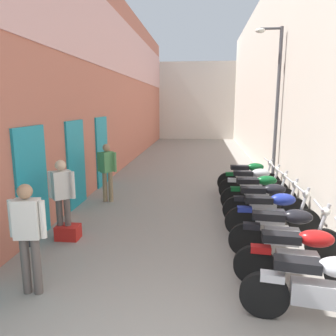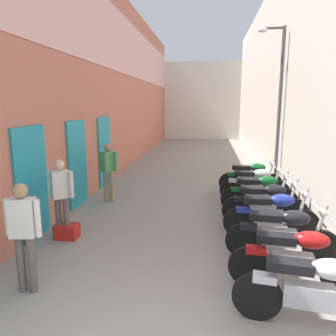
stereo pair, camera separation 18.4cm
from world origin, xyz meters
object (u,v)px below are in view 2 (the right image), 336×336
at_px(motorcycle_second, 297,258).
at_px(motorcycle_seventh, 255,183).
at_px(motorcycle_fifth, 265,202).
at_px(plastic_crate, 67,231).
at_px(street_lamp, 277,98).
at_px(motorcycle_third, 283,233).
at_px(pedestrian_further_down, 108,168).
at_px(motorcycle_eighth, 251,177).
at_px(motorcycle_sixth, 260,192).
at_px(pedestrian_by_doorway, 23,230).
at_px(umbrella_leaning, 24,228).
at_px(motorcycle_nearest, 315,290).
at_px(motorcycle_fourth, 272,214).
at_px(pedestrian_mid_alley, 61,193).

bearing_deg(motorcycle_second, motorcycle_seventh, 90.00).
bearing_deg(motorcycle_fifth, motorcycle_second, -90.00).
xyz_separation_m(plastic_crate, street_lamp, (4.69, 4.37, 2.65)).
relative_size(motorcycle_third, motorcycle_fifth, 1.00).
distance_m(motorcycle_seventh, pedestrian_further_down, 3.97).
bearing_deg(motorcycle_eighth, motorcycle_third, -90.00).
bearing_deg(pedestrian_further_down, motorcycle_sixth, -6.15).
height_order(motorcycle_third, pedestrian_by_doorway, pedestrian_by_doorway).
bearing_deg(umbrella_leaning, motorcycle_eighth, 50.91).
height_order(motorcycle_nearest, motorcycle_sixth, same).
height_order(motorcycle_nearest, pedestrian_further_down, pedestrian_further_down).
bearing_deg(street_lamp, motorcycle_sixth, -107.26).
xyz_separation_m(motorcycle_fifth, plastic_crate, (-3.99, -1.27, -0.36)).
distance_m(motorcycle_nearest, pedestrian_further_down, 6.14).
relative_size(motorcycle_second, motorcycle_third, 1.00).
relative_size(motorcycle_fourth, motorcycle_seventh, 1.00).
distance_m(motorcycle_seventh, umbrella_leaning, 5.90).
bearing_deg(umbrella_leaning, motorcycle_nearest, -12.87).
distance_m(motorcycle_second, plastic_crate, 4.23).
bearing_deg(motorcycle_nearest, motorcycle_fourth, 90.00).
relative_size(motorcycle_second, plastic_crate, 4.20).
relative_size(motorcycle_third, motorcycle_fourth, 1.00).
height_order(motorcycle_third, pedestrian_further_down, pedestrian_further_down).
height_order(pedestrian_mid_alley, street_lamp, street_lamp).
xyz_separation_m(motorcycle_nearest, motorcycle_seventh, (0.00, 5.16, 0.00)).
bearing_deg(motorcycle_sixth, motorcycle_eighth, 90.00).
height_order(motorcycle_second, motorcycle_fifth, same).
bearing_deg(motorcycle_seventh, motorcycle_sixth, -90.00).
bearing_deg(motorcycle_fourth, motorcycle_eighth, 90.00).
xyz_separation_m(motorcycle_nearest, umbrella_leaning, (-4.12, 0.94, 0.18)).
distance_m(motorcycle_fourth, motorcycle_fifth, 0.76).
xyz_separation_m(motorcycle_third, street_lamp, (0.70, 4.84, 2.28)).
xyz_separation_m(motorcycle_fifth, pedestrian_by_doorway, (-3.73, -3.11, 0.42)).
height_order(motorcycle_seventh, umbrella_leaning, motorcycle_seventh).
relative_size(pedestrian_mid_alley, plastic_crate, 3.57).
relative_size(motorcycle_sixth, street_lamp, 0.39).
bearing_deg(motorcycle_eighth, motorcycle_nearest, -90.00).
bearing_deg(pedestrian_further_down, street_lamp, 21.63).
bearing_deg(motorcycle_fifth, motorcycle_seventh, 90.00).
xyz_separation_m(motorcycle_fourth, motorcycle_eighth, (-0.00, 3.34, 0.00)).
height_order(motorcycle_sixth, motorcycle_seventh, same).
distance_m(umbrella_leaning, street_lamp, 7.68).
relative_size(motorcycle_third, pedestrian_by_doorway, 1.18).
relative_size(motorcycle_second, motorcycle_fifth, 1.00).
relative_size(pedestrian_further_down, plastic_crate, 3.57).
height_order(motorcycle_fifth, umbrella_leaning, motorcycle_fifth).
bearing_deg(motorcycle_fifth, motorcycle_eighth, 90.00).
bearing_deg(motorcycle_second, motorcycle_fifth, 90.00).
bearing_deg(motorcycle_fifth, motorcycle_sixth, 90.00).
height_order(motorcycle_seventh, pedestrian_further_down, pedestrian_further_down).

